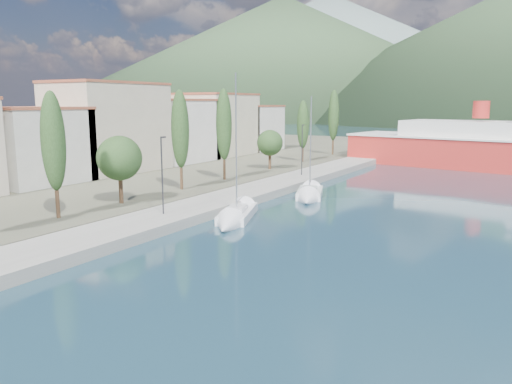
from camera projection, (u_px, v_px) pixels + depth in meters
The scene contains 8 objects.
ground at pixel (474, 141), 123.78m from camera, with size 1400.00×1400.00×0.00m, color #1B3746.
quay at pixel (240, 196), 48.70m from camera, with size 5.00×88.00×0.80m, color gray.
land_strip at pixel (66, 163), 76.29m from camera, with size 70.00×148.00×0.70m, color #565644.
town_buildings at pixel (141, 131), 68.59m from camera, with size 9.20×69.20×11.30m.
tree_row at pixel (213, 136), 54.71m from camera, with size 3.89×63.75×10.87m.
lamp_posts at pixel (164, 172), 38.86m from camera, with size 0.15×50.03×6.06m.
sailboat_near at pixel (232, 220), 39.28m from camera, with size 5.31×9.03×12.65m.
sailboat_mid at pixel (309, 197), 48.90m from camera, with size 4.88×7.84×10.99m.
Camera 1 is at (16.84, -14.32, 9.40)m, focal length 35.00 mm.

